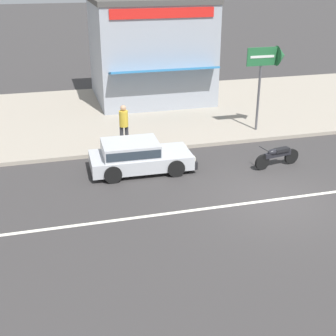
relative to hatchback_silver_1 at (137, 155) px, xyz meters
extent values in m
plane|color=#383535|center=(3.73, -3.26, -0.59)|extent=(160.00, 160.00, 0.00)
cube|color=silver|center=(3.73, -3.26, -0.58)|extent=(50.40, 0.14, 0.01)
cube|color=#9E9384|center=(3.73, 6.59, -0.51)|extent=(68.00, 10.00, 0.15)
cube|color=#B7BABF|center=(0.12, 0.00, -0.18)|extent=(3.53, 1.66, 0.48)
cube|color=#B7BABF|center=(-0.23, 0.00, 0.29)|extent=(1.95, 1.47, 0.46)
cube|color=#28333D|center=(-0.23, 0.00, 0.29)|extent=(1.87, 1.50, 0.29)
cube|color=black|center=(1.92, -0.04, -0.28)|extent=(0.15, 1.56, 0.28)
cube|color=white|center=(1.90, 0.52, -0.08)|extent=(0.08, 0.24, 0.14)
cube|color=white|center=(1.88, -0.59, -0.08)|extent=(0.08, 0.24, 0.14)
cylinder|color=black|center=(1.22, 0.73, -0.29)|extent=(0.60, 0.23, 0.60)
cylinder|color=black|center=(1.19, -0.78, -0.29)|extent=(0.60, 0.23, 0.60)
cylinder|color=black|center=(-0.95, 0.78, -0.29)|extent=(0.60, 0.23, 0.60)
cylinder|color=black|center=(-0.98, -0.74, -0.29)|extent=(0.60, 0.23, 0.60)
cylinder|color=black|center=(4.29, -1.03, -0.31)|extent=(0.57, 0.20, 0.56)
cylinder|color=black|center=(5.56, -0.79, -0.31)|extent=(0.57, 0.20, 0.56)
cube|color=black|center=(4.92, -0.91, -0.11)|extent=(1.10, 0.34, 0.18)
cube|color=black|center=(5.08, -0.88, 0.03)|extent=(0.61, 0.34, 0.12)
ellipsoid|color=black|center=(4.70, -0.95, 0.01)|extent=(0.44, 0.31, 0.22)
cylinder|color=#232326|center=(4.32, -1.02, 0.19)|extent=(0.13, 0.56, 0.03)
cylinder|color=#4C4C51|center=(5.73, 2.65, 0.94)|extent=(0.10, 0.10, 2.75)
cube|color=#236638|center=(5.73, 2.61, 2.68)|extent=(1.30, 0.06, 0.73)
cone|color=#236638|center=(6.56, 2.61, 2.68)|extent=(0.36, 0.81, 0.81)
cube|color=white|center=(5.73, 2.58, 2.68)|extent=(1.04, 0.01, 0.10)
cylinder|color=#333338|center=(-0.19, 2.10, -0.03)|extent=(0.14, 0.14, 0.82)
cylinder|color=#333338|center=(0.01, 2.10, -0.03)|extent=(0.14, 0.14, 0.82)
cylinder|color=gold|center=(-0.09, 2.10, 0.69)|extent=(0.34, 0.34, 0.62)
sphere|color=tan|center=(-0.09, 2.10, 1.11)|extent=(0.22, 0.22, 0.22)
cube|color=#999EA8|center=(2.53, 9.00, 1.98)|extent=(5.66, 5.34, 4.83)
cube|color=#286BA3|center=(2.53, 5.98, 1.61)|extent=(5.10, 0.90, 0.28)
cube|color=red|center=(2.53, 6.31, 4.09)|extent=(4.81, 0.08, 0.44)
camera|label=1|loc=(-2.81, -14.86, 6.16)|focal=50.00mm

